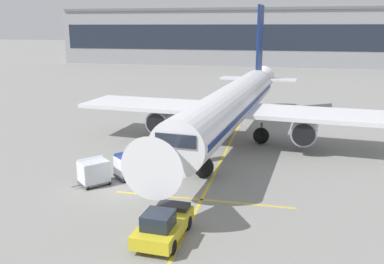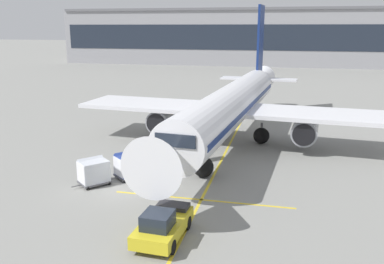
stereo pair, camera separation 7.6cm
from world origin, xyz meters
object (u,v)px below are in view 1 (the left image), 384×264
Objects in this scene: belt_loader at (166,158)px; safety_cone_wingtip at (161,150)px; baggage_cart_second at (93,171)px; ground_crew_marshaller at (140,169)px; safety_cone_engine_keepout at (164,142)px; parked_airplane at (232,105)px; ground_crew_by_carts at (164,157)px; pushback_tug at (163,225)px; ground_crew_by_loader at (145,154)px; baggage_cart_lead at (129,165)px.

belt_loader is 6.77× the size of safety_cone_wingtip.
baggage_cart_second is 3.28m from ground_crew_marshaller.
safety_cone_engine_keepout is at bearing 100.64° from safety_cone_wingtip.
baggage_cart_second is at bearing -122.31° from parked_airplane.
belt_loader is 2.77× the size of ground_crew_by_carts.
ground_crew_marshaller is (3.09, 1.09, -0.00)m from baggage_cart_second.
ground_crew_by_loader is at bearing 113.50° from pushback_tug.
parked_airplane is 8.21× the size of belt_loader.
ground_crew_marshaller is (-0.88, -3.66, 0.19)m from belt_loader.
parked_airplane is 10.04m from ground_crew_by_carts.
ground_crew_by_carts is 3.27m from ground_crew_marshaller.
safety_cone_engine_keepout is at bearing 91.54° from ground_crew_by_loader.
baggage_cart_lead is 1.39m from ground_crew_marshaller.
safety_cone_engine_keepout reaches higher than safety_cone_wingtip.
belt_loader is 3.63m from safety_cone_wingtip.
safety_cone_wingtip is at bearing 113.09° from belt_loader.
pushback_tug is 5.90× the size of safety_cone_engine_keepout.
ground_crew_by_carts reaches higher than safety_cone_wingtip.
baggage_cart_second reaches higher than pushback_tug.
pushback_tug is at bearing -73.68° from ground_crew_by_carts.
parked_airplane is at bearing 53.60° from ground_crew_by_loader.
baggage_cart_lead is at bearing 143.99° from ground_crew_marshaller.
belt_loader is 2.77× the size of ground_crew_marshaller.
parked_airplane is 22.74× the size of ground_crew_marshaller.
baggage_cart_second reaches higher than safety_cone_engine_keepout.
baggage_cart_second is 5.32m from ground_crew_by_loader.
belt_loader is 1.77m from ground_crew_by_loader.
pushback_tug reaches higher than safety_cone_engine_keepout.
ground_crew_by_loader is (-4.89, 11.25, 0.17)m from pushback_tug.
safety_cone_wingtip is (-5.61, -4.87, -3.42)m from parked_airplane.
ground_crew_by_carts is (-3.12, 10.64, 0.17)m from pushback_tug.
pushback_tug is 6.32× the size of safety_cone_wingtip.
ground_crew_by_carts is at bearing -18.73° from ground_crew_by_loader.
ground_crew_by_carts is at bearing -73.51° from safety_cone_engine_keepout.
ground_crew_marshaller is 9.74m from safety_cone_engine_keepout.
safety_cone_wingtip is at bearing 83.83° from ground_crew_by_loader.
ground_crew_by_carts is (3.98, 4.24, -0.00)m from baggage_cart_second.
ground_crew_by_loader is at bearing 65.43° from baggage_cart_second.
baggage_cart_lead is (-6.21, -11.02, -2.77)m from parked_airplane.
belt_loader reaches higher than safety_cone_engine_keepout.
safety_cone_engine_keepout is (-1.93, 6.52, -0.63)m from ground_crew_by_carts.
belt_loader is 0.54m from ground_crew_by_carts.
pushback_tug reaches higher than ground_crew_by_carts.
ground_crew_by_carts reaches higher than safety_cone_engine_keepout.
belt_loader is 3.48m from baggage_cart_lead.
baggage_cart_lead reaches higher than pushback_tug.
pushback_tug is at bearing -42.05° from baggage_cart_second.
ground_crew_by_carts is 2.45× the size of safety_cone_wingtip.
parked_airplane reaches higher than ground_crew_by_carts.
pushback_tug reaches higher than ground_crew_marshaller.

